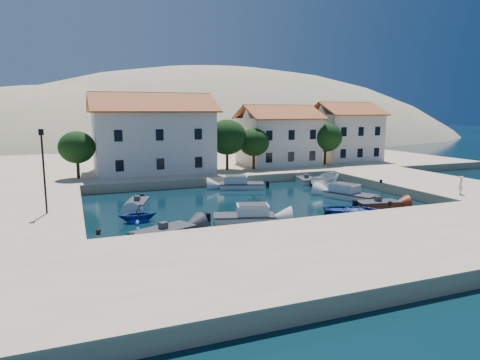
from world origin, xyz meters
The scene contains 23 objects.
ground centered at (0.00, 0.00, 0.00)m, with size 400.00×400.00×0.00m, color black.
quay_south centered at (0.00, -6.00, 0.50)m, with size 52.00×12.00×1.00m, color tan.
quay_east centered at (20.50, 10.00, 0.50)m, with size 11.00×20.00×1.00m, color tan.
quay_west centered at (-19.00, 10.00, 0.50)m, with size 8.00×20.00×1.00m, color tan.
quay_north centered at (2.00, 38.00, 0.50)m, with size 80.00×36.00×1.00m, color tan.
hills centered at (20.64, 123.62, -23.40)m, with size 254.00×176.00×99.00m.
building_left centered at (-6.00, 28.00, 5.94)m, with size 14.70×9.45×9.70m.
building_mid centered at (12.00, 29.00, 5.22)m, with size 10.50×8.40×8.30m.
building_right centered at (24.00, 30.00, 5.47)m, with size 9.45×8.40×8.80m.
trees centered at (4.51, 25.46, 4.84)m, with size 37.30×5.30×6.45m.
lamppost centered at (-17.50, 8.00, 4.75)m, with size 0.35×0.25×6.22m.
bollards centered at (2.80, 3.87, 1.15)m, with size 29.36×9.56×0.30m.
motorboat_grey_sw centered at (-10.03, 2.10, 0.29)m, with size 4.70×3.52×1.25m.
cabin_cruiser_south centered at (-3.45, 3.70, 0.48)m, with size 5.08×3.33×1.60m.
rowboat_south centered at (5.97, 2.91, 0.00)m, with size 3.38×4.73×0.98m, color navy.
motorboat_red_se centered at (9.43, 3.99, 0.29)m, with size 3.96×2.25×1.25m.
cabin_cruiser_east centered at (9.55, 8.15, 0.48)m, with size 3.89×5.54×1.60m.
boat_east centered at (9.91, 13.38, 0.00)m, with size 1.95×5.17×2.00m, color silver.
motorboat_white_ne centered at (10.29, 17.93, 0.29)m, with size 2.71×4.18×1.25m.
rowboat_west centered at (-11.05, 6.95, 0.00)m, with size 2.50×2.89×1.52m, color navy.
motorboat_white_west centered at (-10.36, 12.04, 0.30)m, with size 2.74×4.05×1.25m.
cabin_cruiser_north centered at (1.79, 17.43, 0.48)m, with size 5.33×3.60×1.60m.
pedestrian centered at (17.13, 2.22, 1.84)m, with size 0.61×0.40×1.68m, color white.
Camera 1 is at (-15.47, -25.97, 8.50)m, focal length 32.00 mm.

